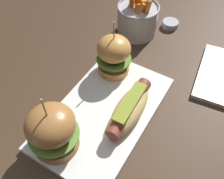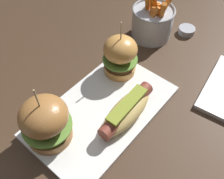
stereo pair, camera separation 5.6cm
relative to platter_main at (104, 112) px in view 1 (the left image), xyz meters
name	(u,v)px [view 1 (the left image)]	position (x,y,z in m)	size (l,w,h in m)	color
ground_plane	(104,114)	(0.00, 0.00, -0.01)	(3.00, 3.00, 0.00)	#422D1E
platter_main	(104,112)	(0.00, 0.00, 0.00)	(0.34, 0.20, 0.01)	white
hot_dog	(130,108)	(0.02, -0.05, 0.03)	(0.16, 0.06, 0.05)	#D6B465
slider_left	(52,130)	(-0.12, 0.04, 0.06)	(0.10, 0.10, 0.15)	#A66D37
slider_right	(114,55)	(0.12, 0.05, 0.06)	(0.09, 0.09, 0.15)	#D79547
fries_bucket	(137,19)	(0.30, 0.08, 0.04)	(0.12, 0.12, 0.14)	#B7BABF
sauce_ramekin	(172,24)	(0.38, 0.00, 0.00)	(0.05, 0.05, 0.02)	#A8AAB2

